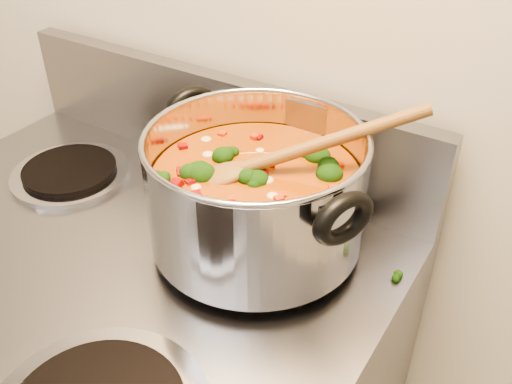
# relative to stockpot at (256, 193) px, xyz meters

# --- Properties ---
(stockpot) EXTENTS (0.34, 0.28, 0.17)m
(stockpot) POSITION_rel_stockpot_xyz_m (0.00, 0.00, 0.00)
(stockpot) COLOR #ABABB3
(stockpot) RESTS_ON electric_range
(wooden_spoon) EXTENTS (0.26, 0.21, 0.11)m
(wooden_spoon) POSITION_rel_stockpot_xyz_m (0.02, 0.01, 0.05)
(wooden_spoon) COLOR brown
(wooden_spoon) RESTS_ON stockpot
(cooktop_crumbs) EXTENTS (0.39, 0.11, 0.01)m
(cooktop_crumbs) POSITION_rel_stockpot_xyz_m (-0.03, 0.10, -0.08)
(cooktop_crumbs) COLOR black
(cooktop_crumbs) RESTS_ON electric_range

